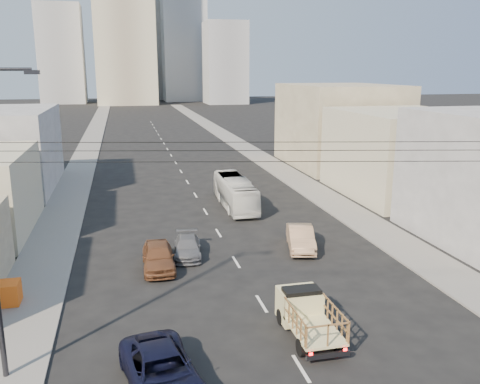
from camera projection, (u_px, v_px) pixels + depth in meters
name	position (u px, v px, depth m)	size (l,w,h in m)	color
sidewalk_left	(90.00, 144.00, 82.34)	(3.50, 180.00, 0.12)	gray
sidewalk_right	(231.00, 139.00, 87.51)	(3.50, 180.00, 0.12)	gray
lane_dashes	(173.00, 159.00, 68.84)	(0.15, 104.00, 0.01)	silver
flatbed_pickup	(308.00, 313.00, 22.93)	(1.95, 4.41, 1.90)	beige
navy_pickup	(162.00, 372.00, 19.02)	(2.51, 5.45, 1.51)	black
city_bus	(235.00, 192.00, 44.48)	(2.23, 9.52, 2.65)	silver
sedan_brown	(158.00, 256.00, 30.68)	(1.88, 4.68, 1.59)	brown
sedan_tan	(301.00, 238.00, 34.10)	(1.63, 4.67, 1.54)	tan
sedan_grey	(187.00, 247.00, 32.85)	(1.70, 4.18, 1.21)	slate
overhead_wires	(313.00, 151.00, 17.98)	(23.01, 5.02, 0.72)	black
crate_stack	(1.00, 294.00, 25.82)	(1.80, 1.20, 1.14)	orange
bldg_right_mid	(403.00, 153.00, 48.52)	(11.00, 14.00, 8.00)	#BDB798
bldg_right_far	(339.00, 125.00, 63.55)	(12.00, 16.00, 10.00)	gray
high_rise_tower	(124.00, 14.00, 171.69)	(20.00, 20.00, 60.00)	tan
midrise_ne	(184.00, 47.00, 193.08)	(16.00, 16.00, 40.00)	#999BA1
midrise_nw	(62.00, 54.00, 179.37)	(15.00, 15.00, 34.00)	#999BA1
midrise_back	(149.00, 43.00, 204.18)	(18.00, 18.00, 44.00)	gray
midrise_east	(225.00, 63.00, 178.20)	(14.00, 14.00, 28.00)	#999BA1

